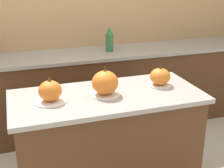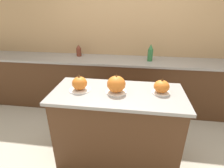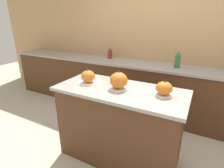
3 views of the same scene
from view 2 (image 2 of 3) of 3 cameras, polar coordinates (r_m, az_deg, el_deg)
ground_plane at (r=2.45m, az=1.54°, el=-22.29°), size 12.00×12.00×0.00m
wall_back at (r=3.26m, az=4.96°, el=15.04°), size 8.00×0.06×2.50m
kitchen_island at (r=2.13m, az=1.68°, el=-13.74°), size 1.44×0.66×0.92m
back_counter at (r=3.18m, az=4.11°, el=-0.09°), size 6.00×0.60×0.92m
pumpkin_cake_left at (r=1.94m, az=-10.51°, el=0.06°), size 0.24×0.24×0.19m
pumpkin_cake_center at (r=1.84m, az=1.40°, el=-0.20°), size 0.23×0.23×0.22m
pumpkin_cake_right at (r=1.92m, az=15.87°, el=-0.89°), size 0.19×0.19×0.18m
bottle_tall at (r=2.98m, az=12.42°, el=9.87°), size 0.09×0.09×0.28m
bottle_short at (r=3.27m, az=-10.81°, el=10.67°), size 0.09×0.09×0.21m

